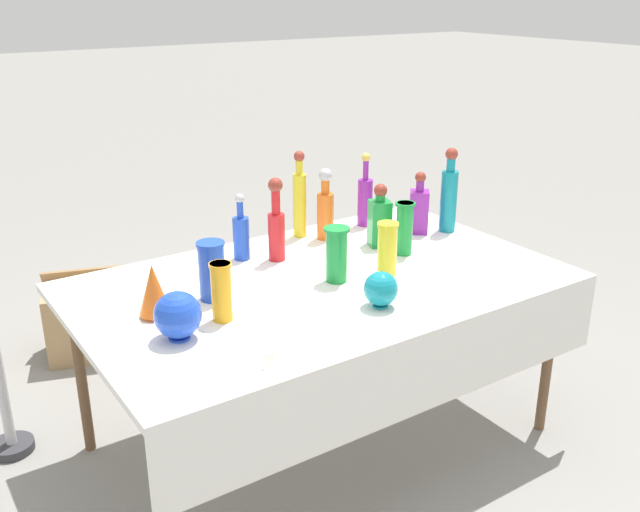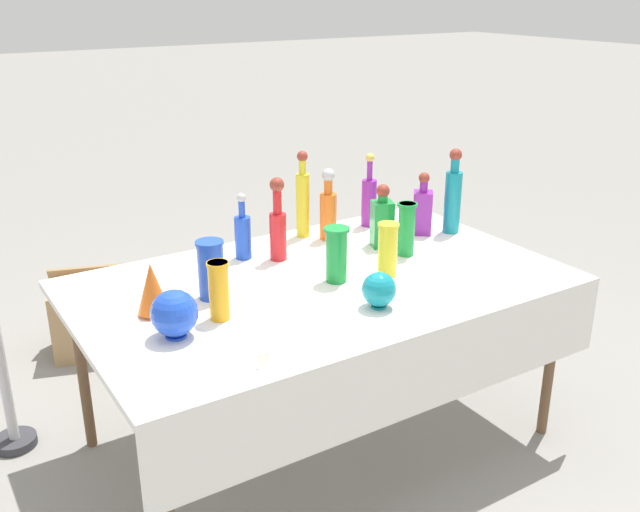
# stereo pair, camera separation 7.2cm
# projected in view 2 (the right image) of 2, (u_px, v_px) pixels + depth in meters

# --- Properties ---
(ground_plane) EXTENTS (40.00, 40.00, 0.00)m
(ground_plane) POSITION_uv_depth(u_px,v_px,m) (320.00, 438.00, 3.14)
(ground_plane) COLOR gray
(display_table) EXTENTS (1.93, 1.18, 0.76)m
(display_table) POSITION_uv_depth(u_px,v_px,m) (325.00, 294.00, 2.86)
(display_table) COLOR white
(display_table) RESTS_ON ground
(tall_bottle_0) EXTENTS (0.07, 0.07, 0.36)m
(tall_bottle_0) POSITION_uv_depth(u_px,v_px,m) (369.00, 199.00, 3.45)
(tall_bottle_0) COLOR purple
(tall_bottle_0) RESTS_ON display_table
(tall_bottle_1) EXTENTS (0.06, 0.06, 0.41)m
(tall_bottle_1) POSITION_uv_depth(u_px,v_px,m) (303.00, 199.00, 3.29)
(tall_bottle_1) COLOR yellow
(tall_bottle_1) RESTS_ON display_table
(tall_bottle_2) EXTENTS (0.08, 0.08, 0.33)m
(tall_bottle_2) POSITION_uv_depth(u_px,v_px,m) (328.00, 209.00, 3.27)
(tall_bottle_2) COLOR orange
(tall_bottle_2) RESTS_ON display_table
(tall_bottle_3) EXTENTS (0.08, 0.08, 0.40)m
(tall_bottle_3) POSITION_uv_depth(u_px,v_px,m) (453.00, 196.00, 3.35)
(tall_bottle_3) COLOR teal
(tall_bottle_3) RESTS_ON display_table
(tall_bottle_4) EXTENTS (0.07, 0.07, 0.36)m
(tall_bottle_4) POSITION_uv_depth(u_px,v_px,m) (278.00, 225.00, 3.02)
(tall_bottle_4) COLOR red
(tall_bottle_4) RESTS_ON display_table
(tall_bottle_5) EXTENTS (0.07, 0.07, 0.29)m
(tall_bottle_5) POSITION_uv_depth(u_px,v_px,m) (243.00, 234.00, 3.05)
(tall_bottle_5) COLOR blue
(tall_bottle_5) RESTS_ON display_table
(square_decanter_0) EXTENTS (0.12, 0.12, 0.29)m
(square_decanter_0) POSITION_uv_depth(u_px,v_px,m) (382.00, 220.00, 3.18)
(square_decanter_0) COLOR #198C38
(square_decanter_0) RESTS_ON display_table
(square_decanter_1) EXTENTS (0.12, 0.12, 0.30)m
(square_decanter_1) POSITION_uv_depth(u_px,v_px,m) (423.00, 209.00, 3.35)
(square_decanter_1) COLOR purple
(square_decanter_1) RESTS_ON display_table
(slender_vase_0) EXTENTS (0.08, 0.08, 0.22)m
(slender_vase_0) POSITION_uv_depth(u_px,v_px,m) (219.00, 289.00, 2.49)
(slender_vase_0) COLOR orange
(slender_vase_0) RESTS_ON display_table
(slender_vase_1) EXTENTS (0.09, 0.09, 0.24)m
(slender_vase_1) POSITION_uv_depth(u_px,v_px,m) (407.00, 228.00, 3.08)
(slender_vase_1) COLOR #198C38
(slender_vase_1) RESTS_ON display_table
(slender_vase_2) EXTENTS (0.11, 0.11, 0.23)m
(slender_vase_2) POSITION_uv_depth(u_px,v_px,m) (211.00, 268.00, 2.66)
(slender_vase_2) COLOR blue
(slender_vase_2) RESTS_ON display_table
(slender_vase_3) EXTENTS (0.10, 0.10, 0.22)m
(slender_vase_3) POSITION_uv_depth(u_px,v_px,m) (336.00, 253.00, 2.81)
(slender_vase_3) COLOR #198C38
(slender_vase_3) RESTS_ON display_table
(slender_vase_4) EXTENTS (0.09, 0.09, 0.22)m
(slender_vase_4) POSITION_uv_depth(u_px,v_px,m) (388.00, 248.00, 2.86)
(slender_vase_4) COLOR yellow
(slender_vase_4) RESTS_ON display_table
(fluted_vase_0) EXTENTS (0.12, 0.12, 0.20)m
(fluted_vase_0) POSITION_uv_depth(u_px,v_px,m) (152.00, 288.00, 2.53)
(fluted_vase_0) COLOR orange
(fluted_vase_0) RESTS_ON display_table
(round_bowl_0) EXTENTS (0.13, 0.13, 0.14)m
(round_bowl_0) POSITION_uv_depth(u_px,v_px,m) (379.00, 290.00, 2.59)
(round_bowl_0) COLOR teal
(round_bowl_0) RESTS_ON display_table
(round_bowl_1) EXTENTS (0.16, 0.16, 0.17)m
(round_bowl_1) POSITION_uv_depth(u_px,v_px,m) (174.00, 313.00, 2.37)
(round_bowl_1) COLOR blue
(round_bowl_1) RESTS_ON display_table
(price_tag_left) EXTENTS (0.05, 0.02, 0.04)m
(price_tag_left) POSITION_uv_depth(u_px,v_px,m) (263.00, 360.00, 2.21)
(price_tag_left) COLOR white
(price_tag_left) RESTS_ON display_table
(cardboard_box_behind_left) EXTENTS (0.54, 0.45, 0.46)m
(cardboard_box_behind_left) POSITION_uv_depth(u_px,v_px,m) (99.00, 317.00, 3.84)
(cardboard_box_behind_left) COLOR tan
(cardboard_box_behind_left) RESTS_ON ground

